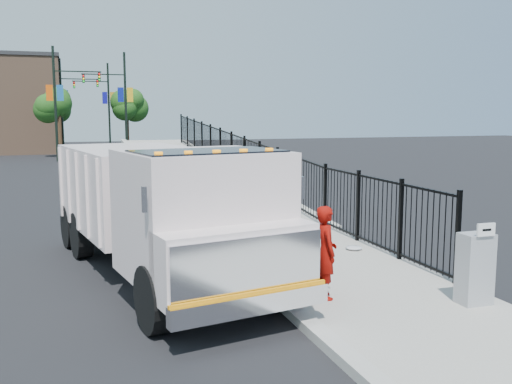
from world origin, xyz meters
name	(u,v)px	position (x,y,z in m)	size (l,w,h in m)	color
ground	(251,278)	(0.00, 0.00, 0.00)	(120.00, 120.00, 0.00)	black
sidewalk	(382,295)	(1.93, -2.00, 0.06)	(3.55, 12.00, 0.12)	#9E998E
curb	(286,305)	(0.00, -2.00, 0.08)	(0.30, 12.00, 0.16)	#ADAAA3
ramp	(192,184)	(2.12, 16.00, 0.00)	(3.95, 24.00, 1.70)	#9E998E
iron_fence	(244,173)	(3.55, 12.00, 0.90)	(0.10, 28.00, 1.80)	black
truck	(161,202)	(-1.74, 0.65, 1.60)	(4.08, 8.62, 2.84)	black
worker	(326,252)	(0.77, -1.96, 0.96)	(0.61, 0.40, 1.68)	#840A04
utility_cabinet	(475,269)	(3.10, -3.07, 0.75)	(0.55, 0.40, 1.25)	gray
arrow_sign	(486,230)	(3.10, -3.29, 1.48)	(0.35, 0.04, 0.22)	white
debris	(354,248)	(2.99, 1.12, 0.17)	(0.40, 0.40, 0.10)	silver
light_pole_0	(60,99)	(-3.93, 31.62, 4.36)	(3.77, 0.22, 8.00)	black
light_pole_1	(122,100)	(0.54, 34.27, 4.36)	(3.78, 0.22, 8.00)	black
light_pole_2	(65,102)	(-3.58, 41.11, 4.36)	(3.77, 0.22, 8.00)	black
light_pole_3	(105,103)	(-0.01, 44.62, 4.36)	(3.78, 0.22, 8.00)	black
tree_0	(58,106)	(-4.09, 34.99, 3.92)	(2.29, 2.29, 5.15)	#382314
tree_1	(126,107)	(1.57, 41.23, 3.92)	(2.27, 2.27, 5.13)	#382314
tree_2	(54,107)	(-4.64, 47.86, 3.96)	(2.80, 2.80, 5.40)	#382314
building	(0,106)	(-9.00, 44.00, 4.00)	(10.00, 10.00, 8.00)	#8C664C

